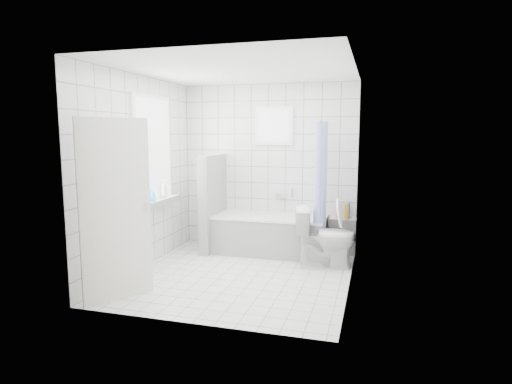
% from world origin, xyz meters
% --- Properties ---
extents(ground, '(3.00, 3.00, 0.00)m').
position_xyz_m(ground, '(0.00, 0.00, 0.00)').
color(ground, white).
rests_on(ground, ground).
extents(ceiling, '(3.00, 3.00, 0.00)m').
position_xyz_m(ceiling, '(0.00, 0.00, 2.60)').
color(ceiling, white).
rests_on(ceiling, ground).
extents(wall_back, '(2.80, 0.02, 2.60)m').
position_xyz_m(wall_back, '(0.00, 1.50, 1.30)').
color(wall_back, white).
rests_on(wall_back, ground).
extents(wall_front, '(2.80, 0.02, 2.60)m').
position_xyz_m(wall_front, '(0.00, -1.50, 1.30)').
color(wall_front, white).
rests_on(wall_front, ground).
extents(wall_left, '(0.02, 3.00, 2.60)m').
position_xyz_m(wall_left, '(-1.40, 0.00, 1.30)').
color(wall_left, white).
rests_on(wall_left, ground).
extents(wall_right, '(0.02, 3.00, 2.60)m').
position_xyz_m(wall_right, '(1.40, 0.00, 1.30)').
color(wall_right, white).
rests_on(wall_right, ground).
extents(window_left, '(0.01, 0.90, 1.40)m').
position_xyz_m(window_left, '(-1.35, 0.30, 1.60)').
color(window_left, white).
rests_on(window_left, wall_left).
extents(window_back, '(0.50, 0.01, 0.50)m').
position_xyz_m(window_back, '(0.10, 1.46, 1.95)').
color(window_back, white).
rests_on(window_back, wall_back).
extents(window_sill, '(0.18, 1.02, 0.08)m').
position_xyz_m(window_sill, '(-1.31, 0.30, 0.86)').
color(window_sill, white).
rests_on(window_sill, wall_left).
extents(door, '(0.47, 0.69, 2.00)m').
position_xyz_m(door, '(-1.03, -1.14, 1.00)').
color(door, silver).
rests_on(door, ground).
extents(bathtub, '(1.70, 0.77, 0.58)m').
position_xyz_m(bathtub, '(0.13, 1.12, 0.29)').
color(bathtub, white).
rests_on(bathtub, ground).
extents(partition_wall, '(0.15, 0.85, 1.50)m').
position_xyz_m(partition_wall, '(-0.79, 1.07, 0.75)').
color(partition_wall, white).
rests_on(partition_wall, ground).
extents(tiled_ledge, '(0.40, 0.24, 0.55)m').
position_xyz_m(tiled_ledge, '(1.21, 1.38, 0.28)').
color(tiled_ledge, white).
rests_on(tiled_ledge, ground).
extents(toilet, '(0.90, 0.63, 0.84)m').
position_xyz_m(toilet, '(1.03, 0.65, 0.42)').
color(toilet, white).
rests_on(toilet, ground).
extents(curtain_rod, '(0.02, 0.80, 0.02)m').
position_xyz_m(curtain_rod, '(0.92, 1.10, 2.00)').
color(curtain_rod, silver).
rests_on(curtain_rod, wall_back).
extents(shower_curtain, '(0.14, 0.48, 1.78)m').
position_xyz_m(shower_curtain, '(0.92, 0.97, 1.10)').
color(shower_curtain, '#475FD2').
rests_on(shower_curtain, curtain_rod).
extents(tub_faucet, '(0.18, 0.06, 0.06)m').
position_xyz_m(tub_faucet, '(0.23, 1.46, 0.85)').
color(tub_faucet, silver).
rests_on(tub_faucet, wall_back).
extents(sill_bottles, '(0.17, 0.66, 0.33)m').
position_xyz_m(sill_bottles, '(-1.30, 0.12, 1.04)').
color(sill_bottles, silver).
rests_on(sill_bottles, window_sill).
extents(ledge_bottles, '(0.20, 0.17, 0.23)m').
position_xyz_m(ledge_bottles, '(1.23, 1.37, 0.66)').
color(ledge_bottles, yellow).
rests_on(ledge_bottles, tiled_ledge).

